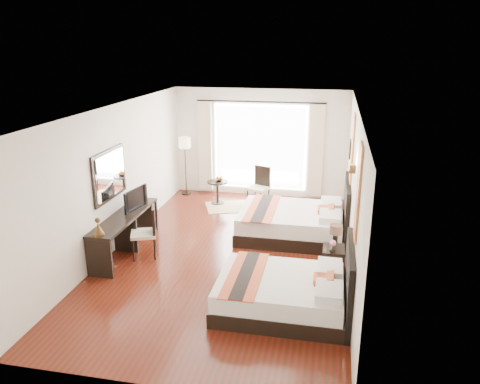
% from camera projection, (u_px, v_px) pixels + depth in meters
% --- Properties ---
extents(floor, '(4.50, 7.50, 0.01)m').
position_uv_depth(floor, '(229.00, 254.00, 9.08)').
color(floor, '#37190A').
rests_on(floor, ground).
extents(ceiling, '(4.50, 7.50, 0.02)m').
position_uv_depth(ceiling, '(228.00, 109.00, 8.21)').
color(ceiling, white).
rests_on(ceiling, wall_headboard).
extents(wall_headboard, '(0.01, 7.50, 2.80)m').
position_uv_depth(wall_headboard, '(353.00, 192.00, 8.22)').
color(wall_headboard, silver).
rests_on(wall_headboard, floor).
extents(wall_desk, '(0.01, 7.50, 2.80)m').
position_uv_depth(wall_desk, '(116.00, 178.00, 9.07)').
color(wall_desk, silver).
rests_on(wall_desk, floor).
extents(wall_window, '(4.50, 0.01, 2.80)m').
position_uv_depth(wall_window, '(260.00, 143.00, 12.14)').
color(wall_window, silver).
rests_on(wall_window, floor).
extents(wall_entry, '(4.50, 0.01, 2.80)m').
position_uv_depth(wall_entry, '(154.00, 282.00, 5.15)').
color(wall_entry, silver).
rests_on(wall_entry, floor).
extents(window_glass, '(2.40, 0.02, 2.20)m').
position_uv_depth(window_glass, '(260.00, 147.00, 12.15)').
color(window_glass, white).
rests_on(window_glass, wall_window).
extents(sheer_curtain, '(2.30, 0.02, 2.10)m').
position_uv_depth(sheer_curtain, '(260.00, 148.00, 12.10)').
color(sheer_curtain, white).
rests_on(sheer_curtain, wall_window).
extents(drape_left, '(0.35, 0.14, 2.35)m').
position_uv_depth(drape_left, '(205.00, 146.00, 12.34)').
color(drape_left, beige).
rests_on(drape_left, floor).
extents(drape_right, '(0.35, 0.14, 2.35)m').
position_uv_depth(drape_right, '(316.00, 151.00, 11.79)').
color(drape_right, beige).
rests_on(drape_right, floor).
extents(art_panel_near, '(0.03, 0.50, 1.35)m').
position_uv_depth(art_panel_near, '(358.00, 192.00, 6.43)').
color(art_panel_near, maroon).
rests_on(art_panel_near, wall_headboard).
extents(art_panel_far, '(0.03, 0.50, 1.35)m').
position_uv_depth(art_panel_far, '(353.00, 148.00, 9.09)').
color(art_panel_far, maroon).
rests_on(art_panel_far, wall_headboard).
extents(wall_sconce, '(0.10, 0.14, 0.14)m').
position_uv_depth(wall_sconce, '(352.00, 168.00, 7.75)').
color(wall_sconce, '#412E17').
rests_on(wall_sconce, wall_headboard).
extents(mirror_frame, '(0.04, 1.25, 0.95)m').
position_uv_depth(mirror_frame, '(109.00, 175.00, 8.74)').
color(mirror_frame, black).
rests_on(mirror_frame, wall_desk).
extents(mirror_glass, '(0.01, 1.12, 0.82)m').
position_uv_depth(mirror_glass, '(111.00, 175.00, 8.74)').
color(mirror_glass, white).
rests_on(mirror_glass, mirror_frame).
extents(bed_near, '(2.01, 1.57, 1.13)m').
position_uv_depth(bed_near, '(287.00, 292.00, 7.11)').
color(bed_near, black).
rests_on(bed_near, floor).
extents(bed_far, '(2.24, 1.74, 1.26)m').
position_uv_depth(bed_far, '(296.00, 222.00, 9.78)').
color(bed_far, black).
rests_on(bed_far, floor).
extents(nightstand, '(0.38, 0.47, 0.45)m').
position_uv_depth(nightstand, '(333.00, 260.00, 8.31)').
color(nightstand, black).
rests_on(nightstand, floor).
extents(table_lamp, '(0.22, 0.22, 0.35)m').
position_uv_depth(table_lamp, '(336.00, 231.00, 8.26)').
color(table_lamp, black).
rests_on(table_lamp, nightstand).
extents(vase, '(0.14, 0.14, 0.12)m').
position_uv_depth(vase, '(333.00, 247.00, 8.03)').
color(vase, black).
rests_on(vase, nightstand).
extents(console_desk, '(0.50, 2.20, 0.76)m').
position_uv_depth(console_desk, '(126.00, 233.00, 9.06)').
color(console_desk, black).
rests_on(console_desk, floor).
extents(television, '(0.24, 0.75, 0.43)m').
position_uv_depth(television, '(133.00, 198.00, 9.24)').
color(television, black).
rests_on(television, console_desk).
extents(bronze_figurine, '(0.24, 0.24, 0.29)m').
position_uv_depth(bronze_figurine, '(98.00, 228.00, 7.97)').
color(bronze_figurine, '#412E17').
rests_on(bronze_figurine, console_desk).
extents(desk_chair, '(0.60, 0.60, 1.00)m').
position_uv_depth(desk_chair, '(145.00, 241.00, 8.88)').
color(desk_chair, beige).
rests_on(desk_chair, floor).
extents(floor_lamp, '(0.31, 0.31, 1.54)m').
position_uv_depth(floor_lamp, '(185.00, 147.00, 12.20)').
color(floor_lamp, black).
rests_on(floor_lamp, floor).
extents(side_table, '(0.51, 0.51, 0.59)m').
position_uv_depth(side_table, '(218.00, 192.00, 11.77)').
color(side_table, black).
rests_on(side_table, floor).
extents(fruit_bowl, '(0.26, 0.26, 0.05)m').
position_uv_depth(fruit_bowl, '(219.00, 180.00, 11.68)').
color(fruit_bowl, '#422B17').
rests_on(fruit_bowl, side_table).
extents(window_chair, '(0.59, 0.59, 0.98)m').
position_uv_depth(window_chair, '(259.00, 194.00, 11.64)').
color(window_chair, beige).
rests_on(window_chair, floor).
extents(jute_rug, '(1.54, 1.30, 0.01)m').
position_uv_depth(jute_rug, '(233.00, 206.00, 11.63)').
color(jute_rug, tan).
rests_on(jute_rug, floor).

